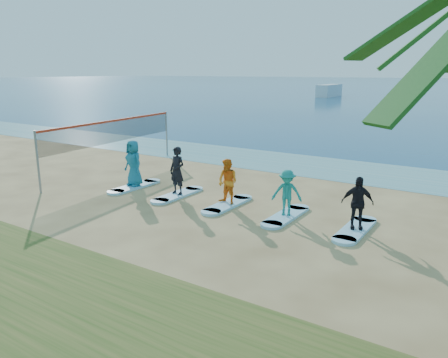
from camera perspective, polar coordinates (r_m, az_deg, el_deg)
The scene contains 14 objects.
ground at distance 13.67m, azimuth -3.77°, elevation -6.31°, with size 600.00×600.00×0.00m, color tan.
shallow_water at distance 22.61m, azimuth 12.48°, elevation 1.57°, with size 600.00×600.00×0.00m, color teal.
volleyball_net at distance 21.59m, azimuth -14.25°, elevation 6.02°, with size 1.16×9.03×2.50m.
boat_offshore_a at distance 85.82m, azimuth 13.54°, elevation 10.43°, with size 2.25×8.93×2.21m, color silver.
surfboard_0 at distance 18.56m, azimuth -11.59°, elevation -0.95°, with size 0.70×2.20×0.09m, color #9AD4EE.
student_0 at distance 18.33m, azimuth -11.74°, elevation 2.05°, with size 0.93×0.60×1.89m, color #1B6E86.
surfboard_1 at distance 17.05m, azimuth -6.06°, elevation -2.07°, with size 0.70×2.20×0.09m, color #9AD4EE.
student_1 at distance 16.81m, azimuth -6.14°, elevation 1.09°, with size 0.67×0.44×1.84m, color black.
surfboard_2 at distance 15.74m, azimuth 0.48°, elevation -3.36°, with size 0.70×2.20×0.09m, color #9AD4EE.
student_2 at distance 15.50m, azimuth 0.48°, elevation -0.34°, with size 0.79×0.61×1.62m, color orange.
surfboard_3 at distance 14.67m, azimuth 8.10°, elevation -4.81°, with size 0.70×2.20×0.09m, color #9AD4EE.
student_3 at distance 14.44m, azimuth 8.21°, elevation -1.77°, with size 0.98×0.57×1.52m, color #1B8278.
surfboard_4 at distance 13.92m, azimuth 16.77°, elevation -6.34°, with size 0.70×2.20×0.09m, color #9AD4EE.
student_4 at distance 13.65m, azimuth 17.01°, elevation -2.98°, with size 0.95×0.39×1.61m, color black.
Camera 1 is at (7.79, -10.19, 4.73)m, focal length 35.00 mm.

